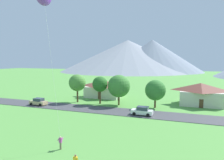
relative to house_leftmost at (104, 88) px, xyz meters
name	(u,v)px	position (x,y,z in m)	size (l,w,h in m)	color
road_strip	(136,113)	(12.93, -14.71, -2.54)	(160.00, 6.20, 0.08)	#424247
mountain_east_ridge	(152,56)	(-6.17, 136.25, 12.24)	(91.11, 91.11, 29.63)	gray
mountain_far_east_ridge	(128,56)	(-30.10, 137.32, 12.51)	(129.77, 129.77, 30.17)	#8E939E
house_leftmost	(104,88)	(0.00, 0.00, 0.00)	(10.78, 7.46, 4.97)	beige
house_left_center	(200,94)	(26.02, -1.94, 0.21)	(10.22, 6.97, 5.38)	beige
tree_near_left	(155,90)	(16.06, -8.65, 1.51)	(4.67, 4.67, 6.44)	brown
tree_left_of_center	(77,83)	(-3.85, -8.94, 2.48)	(4.35, 4.35, 7.26)	#4C3823
tree_center	(119,86)	(7.36, -8.63, 2.06)	(5.44, 5.44, 7.36)	brown
tree_right_of_center	(100,84)	(2.50, -8.87, 2.34)	(3.82, 3.82, 6.87)	#4C3823
parked_car_tan_west_end	(38,102)	(-10.88, -15.48, -1.71)	(4.26, 2.20, 1.68)	tan
parked_car_white_mid_west	(142,111)	(14.49, -15.79, -1.71)	(4.25, 2.18, 1.68)	white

